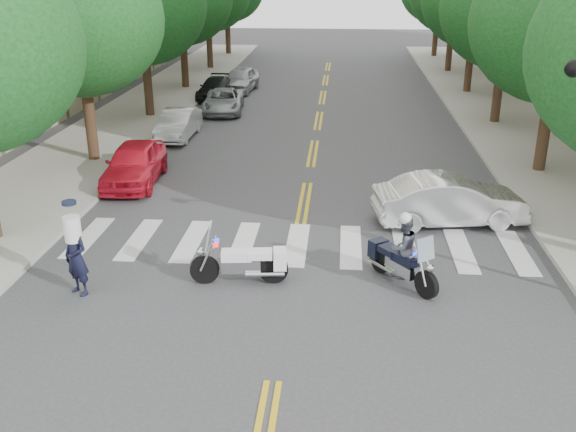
# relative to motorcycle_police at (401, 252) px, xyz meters

# --- Properties ---
(ground) EXTENTS (140.00, 140.00, 0.00)m
(ground) POSITION_rel_motorcycle_police_xyz_m (-2.77, -4.39, -0.86)
(ground) COLOR #38383A
(ground) RESTS_ON ground
(sidewalk_left) EXTENTS (5.00, 60.00, 0.15)m
(sidewalk_left) POSITION_rel_motorcycle_police_xyz_m (-12.27, 17.61, -0.78)
(sidewalk_left) COLOR #9E9991
(sidewalk_left) RESTS_ON ground
(sidewalk_right) EXTENTS (5.00, 60.00, 0.15)m
(sidewalk_right) POSITION_rel_motorcycle_police_xyz_m (6.73, 17.61, -0.78)
(sidewalk_right) COLOR #9E9991
(sidewalk_right) RESTS_ON ground
(tree_l_1) EXTENTS (6.40, 6.40, 8.45)m
(tree_l_1) POSITION_rel_motorcycle_police_xyz_m (-11.57, 9.61, 4.70)
(tree_l_1) COLOR #382316
(tree_l_1) RESTS_ON ground
(tree_l_2) EXTENTS (6.40, 6.40, 8.45)m
(tree_l_2) POSITION_rel_motorcycle_police_xyz_m (-11.57, 17.61, 4.70)
(tree_l_2) COLOR #382316
(tree_l_2) RESTS_ON ground
(tree_r_1) EXTENTS (6.40, 6.40, 8.45)m
(tree_r_1) POSITION_rel_motorcycle_police_xyz_m (6.03, 9.61, 4.70)
(tree_r_1) COLOR #382316
(tree_r_1) RESTS_ON ground
(tree_r_2) EXTENTS (6.40, 6.40, 8.45)m
(tree_r_2) POSITION_rel_motorcycle_police_xyz_m (6.03, 17.61, 4.70)
(tree_r_2) COLOR #382316
(tree_r_2) RESTS_ON ground
(motorcycle_police) EXTENTS (1.66, 2.03, 1.93)m
(motorcycle_police) POSITION_rel_motorcycle_police_xyz_m (0.00, 0.00, 0.00)
(motorcycle_police) COLOR black
(motorcycle_police) RESTS_ON ground
(motorcycle_parked) EXTENTS (2.48, 0.73, 1.60)m
(motorcycle_parked) POSITION_rel_motorcycle_police_xyz_m (-3.84, -0.31, -0.30)
(motorcycle_parked) COLOR black
(motorcycle_parked) RESTS_ON ground
(officer_standing) EXTENTS (0.85, 0.77, 1.95)m
(officer_standing) POSITION_rel_motorcycle_police_xyz_m (-7.87, -1.23, 0.12)
(officer_standing) COLOR black
(officer_standing) RESTS_ON ground
(convertible) EXTENTS (4.85, 2.37, 1.53)m
(convertible) POSITION_rel_motorcycle_police_xyz_m (1.81, 4.11, -0.09)
(convertible) COLOR white
(convertible) RESTS_ON ground
(parked_car_a) EXTENTS (2.07, 4.55, 1.51)m
(parked_car_a) POSITION_rel_motorcycle_police_xyz_m (-9.07, 7.12, -0.10)
(parked_car_a) COLOR red
(parked_car_a) RESTS_ON ground
(parked_car_b) EXTENTS (1.44, 3.97, 1.30)m
(parked_car_b) POSITION_rel_motorcycle_police_xyz_m (-9.07, 13.61, -0.21)
(parked_car_b) COLOR silver
(parked_car_b) RESTS_ON ground
(parked_car_c) EXTENTS (2.42, 4.55, 1.22)m
(parked_car_c) POSITION_rel_motorcycle_police_xyz_m (-7.97, 19.11, -0.25)
(parked_car_c) COLOR #95979C
(parked_car_c) RESTS_ON ground
(parked_car_d) EXTENTS (1.87, 4.26, 1.22)m
(parked_car_d) POSITION_rel_motorcycle_police_xyz_m (-9.07, 22.76, -0.25)
(parked_car_d) COLOR black
(parked_car_d) RESTS_ON ground
(parked_car_e) EXTENTS (2.13, 4.48, 1.48)m
(parked_car_e) POSITION_rel_motorcycle_police_xyz_m (-7.97, 25.11, -0.12)
(parked_car_e) COLOR #ACABB1
(parked_car_e) RESTS_ON ground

